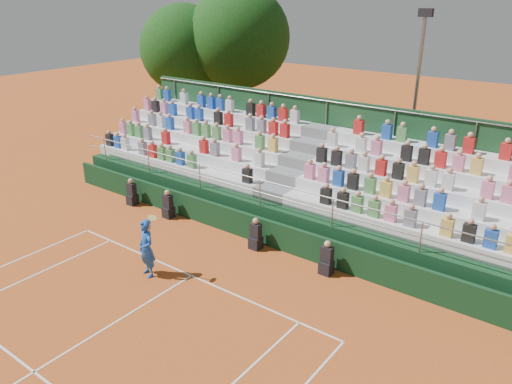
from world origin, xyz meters
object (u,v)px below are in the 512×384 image
Objects in this scene: tree_west at (184,49)px; tennis_player at (146,248)px; tree_east at (239,38)px; floodlight_mast at (417,86)px.

tennis_player is at bearing -49.98° from tree_west.
tree_east is (3.19, 1.57, 0.74)m from tree_west.
tree_west is 15.42m from floodlight_mast.
tree_east is (-8.64, 15.66, 4.95)m from tennis_player.
tennis_player is at bearing -105.16° from floodlight_mast.
tree_east is at bearing 26.24° from tree_west.
tennis_player is 14.04m from floodlight_mast.
tennis_player is 0.28× the size of tree_west.
tree_west is at bearing 130.02° from tennis_player.
tree_west reaches higher than floodlight_mast.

